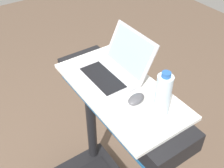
{
  "coord_description": "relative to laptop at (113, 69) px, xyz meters",
  "views": [
    {
      "loc": [
        0.86,
        0.06,
        2.0
      ],
      "look_at": [
        0.0,
        0.65,
        1.14
      ],
      "focal_mm": 43.94,
      "sensor_mm": 36.0,
      "label": 1
    }
  ],
  "objects": [
    {
      "name": "water_bottle",
      "position": [
        0.36,
        0.02,
        0.07
      ],
      "size": [
        0.07,
        0.07,
        0.24
      ],
      "color": "silver",
      "rests_on": "desk_board"
    },
    {
      "name": "desk_board",
      "position": [
        0.1,
        -0.03,
        -0.06
      ],
      "size": [
        0.76,
        0.38,
        0.02
      ],
      "primitive_type": "cube",
      "color": "white",
      "rests_on": "treadmill_base"
    },
    {
      "name": "computer_mouse",
      "position": [
        0.23,
        -0.02,
        -0.03
      ],
      "size": [
        0.08,
        0.11,
        0.03
      ],
      "primitive_type": "ellipsoid",
      "rotation": [
        0.0,
        0.0,
        0.23
      ],
      "color": "#4C4C51",
      "rests_on": "desk_board"
    },
    {
      "name": "laptop",
      "position": [
        0.0,
        0.0,
        0.0
      ],
      "size": [
        0.33,
        0.32,
        0.22
      ],
      "rotation": [
        0.0,
        0.0,
        -0.08
      ],
      "color": "#B7B7BC",
      "rests_on": "desk_board"
    }
  ]
}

